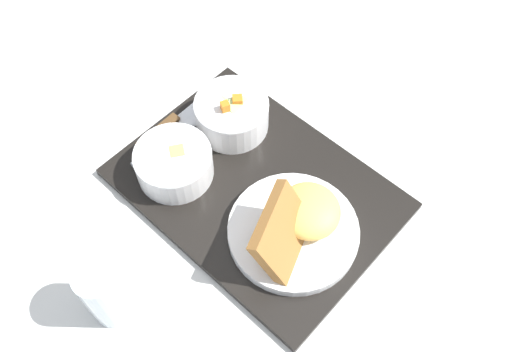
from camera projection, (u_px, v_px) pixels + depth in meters
name	position (u px, v px, depth m)	size (l,w,h in m)	color
ground_plane	(256.00, 191.00, 0.83)	(4.00, 4.00, 0.00)	silver
serving_tray	(256.00, 189.00, 0.82)	(0.44, 0.34, 0.01)	black
bowl_salad	(232.00, 113.00, 0.85)	(0.12, 0.12, 0.07)	white
bowl_soup	(174.00, 162.00, 0.81)	(0.12, 0.12, 0.05)	white
plate_main	(296.00, 226.00, 0.76)	(0.19, 0.19, 0.10)	white
knife	(165.00, 128.00, 0.87)	(0.03, 0.18, 0.02)	silver
spoon	(183.00, 124.00, 0.87)	(0.04, 0.15, 0.01)	silver
glass_water	(108.00, 293.00, 0.69)	(0.06, 0.06, 0.11)	silver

